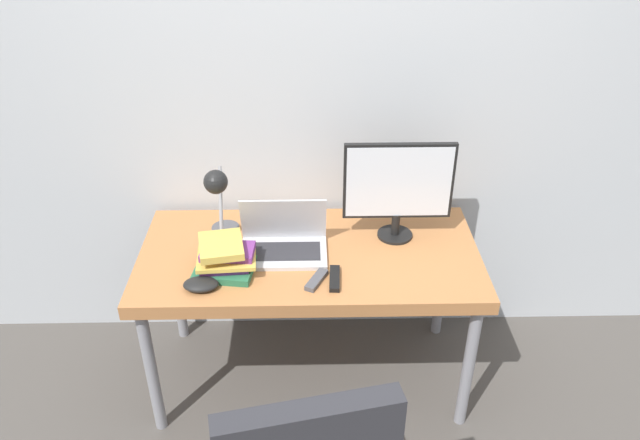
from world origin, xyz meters
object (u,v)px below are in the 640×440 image
monitor (399,186)px  desk_lamp (218,193)px  book_stack (225,257)px  game_controller (201,284)px  laptop (284,242)px

monitor → desk_lamp: bearing=-176.3°
book_stack → game_controller: 0.15m
monitor → desk_lamp: monitor is taller
monitor → book_stack: size_ratio=1.79×
laptop → desk_lamp: desk_lamp is taller
laptop → book_stack: bearing=-151.3°
laptop → book_stack: (-0.23, -0.13, 0.01)m
laptop → monitor: bearing=13.2°
laptop → game_controller: (-0.32, -0.25, -0.03)m
desk_lamp → game_controller: 0.39m
game_controller → monitor: bearing=24.3°
desk_lamp → game_controller: desk_lamp is taller
monitor → book_stack: (-0.72, -0.24, -0.19)m
book_stack → laptop: bearing=28.7°
book_stack → desk_lamp: bearing=99.7°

